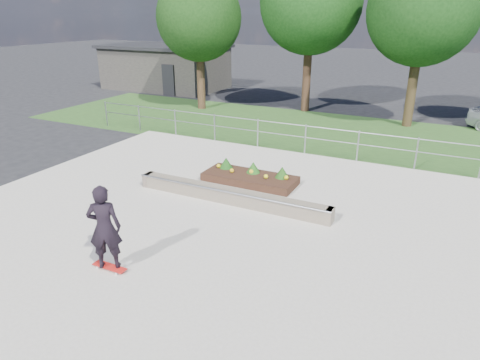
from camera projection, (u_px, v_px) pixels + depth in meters
name	position (u px, v px, depth m)	size (l,w,h in m)	color
ground	(205.00, 241.00, 10.37)	(120.00, 120.00, 0.00)	black
grass_verge	(329.00, 133.00, 19.52)	(30.00, 8.00, 0.02)	#25461C
concrete_slab	(205.00, 240.00, 10.36)	(15.00, 15.00, 0.06)	#AEA79B
fence	(305.00, 136.00, 16.33)	(20.06, 0.06, 1.20)	#95989D
building	(166.00, 67.00, 30.60)	(8.40, 5.40, 3.00)	#2E2B28
tree_far_left	(199.00, 18.00, 22.73)	(4.55, 4.55, 7.15)	#352115
tree_mid_left	(311.00, 3.00, 21.82)	(5.25, 5.25, 8.25)	black
tree_mid_right	(423.00, 10.00, 18.84)	(4.90, 4.90, 7.70)	#2E2112
grind_ledge	(230.00, 196.00, 12.26)	(6.00, 0.44, 0.43)	#66594B
planter_bed	(251.00, 176.00, 13.76)	(3.00, 1.20, 0.61)	black
skateboarder	(104.00, 228.00, 8.75)	(0.81, 0.73, 1.94)	silver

